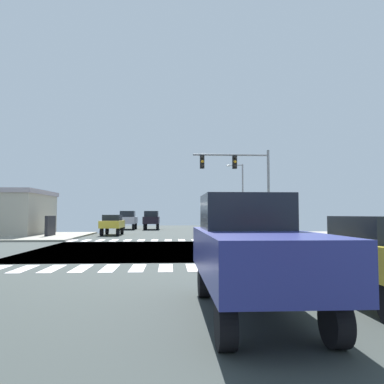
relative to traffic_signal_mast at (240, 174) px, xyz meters
name	(u,v)px	position (x,y,z in m)	size (l,w,h in m)	color
ground	(163,250)	(-5.69, -7.41, -5.06)	(90.00, 90.00, 0.05)	#333A38
sidewalk_corner_ne	(313,235)	(7.31, 4.59, -4.96)	(12.00, 12.00, 0.14)	gray
sidewalk_corner_nw	(12,236)	(-18.69, 4.59, -4.96)	(12.00, 12.00, 0.14)	gray
crosswalk_near	(152,268)	(-5.94, -14.71, -5.03)	(13.50, 2.00, 0.01)	white
crosswalk_far	(161,240)	(-5.94, -0.11, -5.03)	(13.50, 2.00, 0.01)	white
traffic_signal_mast	(240,174)	(0.00, 0.00, 0.00)	(5.89, 0.55, 6.85)	gray
street_lamp	(240,191)	(1.90, 10.19, -0.71)	(1.78, 0.32, 7.12)	gray
sedan_nearside_1	(112,223)	(-10.69, 7.33, -3.91)	(1.80, 4.30, 1.88)	black
pickup_crossing_2	(252,247)	(-3.69, -21.16, -3.74)	(2.00, 5.10, 2.35)	black
pickup_queued_3	(128,219)	(-10.69, 20.63, -3.74)	(2.00, 5.10, 2.35)	black
sedan_leading_2	(384,252)	(-0.69, -20.57, -3.91)	(1.80, 4.30, 1.88)	black
suv_trailing_1	(152,218)	(-7.69, 20.12, -3.64)	(1.96, 4.60, 2.34)	black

